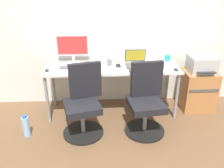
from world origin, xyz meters
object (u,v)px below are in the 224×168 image
(office_chair_right, at_px, (146,102))
(water_bottle_on_floor, at_px, (26,126))
(desktop_monitor, at_px, (73,47))
(coffee_mug, at_px, (167,58))
(side_cabinet, at_px, (198,90))
(printer, at_px, (202,64))
(open_laptop, at_px, (136,61))
(office_chair_left, at_px, (83,103))

(office_chair_right, distance_m, water_bottle_on_floor, 1.61)
(desktop_monitor, distance_m, coffee_mug, 1.44)
(side_cabinet, distance_m, printer, 0.43)
(side_cabinet, bearing_deg, open_laptop, 179.73)
(office_chair_right, height_order, desktop_monitor, desktop_monitor)
(side_cabinet, distance_m, desktop_monitor, 2.03)
(office_chair_left, height_order, open_laptop, open_laptop)
(office_chair_left, height_order, water_bottle_on_floor, office_chair_left)
(side_cabinet, bearing_deg, office_chair_right, -149.37)
(office_chair_right, relative_size, desktop_monitor, 1.96)
(printer, bearing_deg, office_chair_left, -162.57)
(open_laptop, distance_m, coffee_mug, 0.53)
(office_chair_left, height_order, side_cabinet, office_chair_left)
(printer, height_order, open_laptop, open_laptop)
(water_bottle_on_floor, xyz_separation_m, desktop_monitor, (0.59, 0.75, 0.84))
(side_cabinet, bearing_deg, coffee_mug, 162.40)
(side_cabinet, height_order, open_laptop, open_laptop)
(water_bottle_on_floor, bearing_deg, office_chair_right, 2.71)
(desktop_monitor, bearing_deg, printer, -3.85)
(office_chair_right, distance_m, coffee_mug, 0.90)
(printer, height_order, coffee_mug, printer)
(side_cabinet, bearing_deg, water_bottle_on_floor, -166.04)
(open_laptop, bearing_deg, coffee_mug, 16.29)
(office_chair_left, bearing_deg, printer, 17.43)
(office_chair_left, distance_m, desktop_monitor, 0.90)
(printer, bearing_deg, desktop_monitor, 176.15)
(office_chair_left, distance_m, water_bottle_on_floor, 0.81)
(coffee_mug, bearing_deg, office_chair_left, -150.91)
(water_bottle_on_floor, bearing_deg, office_chair_left, 5.53)
(side_cabinet, relative_size, water_bottle_on_floor, 1.98)
(office_chair_right, xyz_separation_m, side_cabinet, (0.93, 0.55, -0.12))
(office_chair_left, bearing_deg, side_cabinet, 17.45)
(water_bottle_on_floor, relative_size, coffee_mug, 3.37)
(printer, bearing_deg, side_cabinet, 90.00)
(open_laptop, bearing_deg, side_cabinet, -0.27)
(printer, xyz_separation_m, coffee_mug, (-0.48, 0.15, 0.05))
(water_bottle_on_floor, bearing_deg, desktop_monitor, 51.67)
(water_bottle_on_floor, relative_size, open_laptop, 1.00)
(open_laptop, height_order, coffee_mug, open_laptop)
(office_chair_left, relative_size, water_bottle_on_floor, 3.03)
(office_chair_right, distance_m, printer, 1.12)
(office_chair_left, relative_size, desktop_monitor, 1.96)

